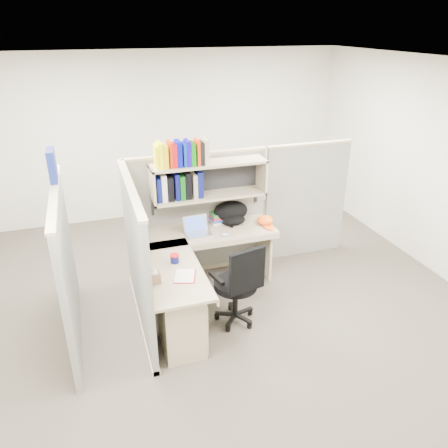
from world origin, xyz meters
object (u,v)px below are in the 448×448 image
object	(u,v)px
laptop	(198,227)
snack_canister	(175,258)
backpack	(232,213)
task_chair	(237,296)
desk	(190,294)

from	to	relation	value
laptop	snack_canister	distance (m)	0.71
laptop	snack_canister	world-z (taller)	laptop
backpack	snack_canister	world-z (taller)	backpack
laptop	task_chair	distance (m)	1.01
desk	snack_canister	distance (m)	0.42
desk	task_chair	bearing A→B (deg)	-8.71
laptop	snack_canister	size ratio (longest dim) A/B	3.07
task_chair	laptop	bearing A→B (deg)	103.28
snack_canister	task_chair	world-z (taller)	task_chair
laptop	desk	bearing A→B (deg)	-115.01
laptop	snack_canister	bearing A→B (deg)	-129.42
backpack	snack_canister	size ratio (longest dim) A/B	4.59
snack_canister	task_chair	size ratio (longest dim) A/B	0.10
backpack	desk	bearing A→B (deg)	-140.99
snack_canister	task_chair	bearing A→B (deg)	-25.31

